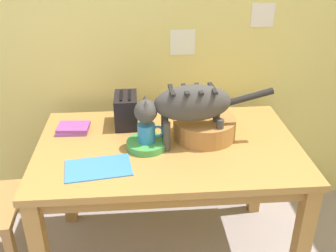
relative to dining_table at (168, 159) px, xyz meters
The scene contains 9 objects.
wall_rear 0.84m from the dining_table, 103.35° to the left, with size 4.61×0.11×2.50m.
dining_table is the anchor object (origin of this frame).
cat 0.32m from the dining_table, 10.80° to the right, with size 0.67×0.16×0.32m.
saucer_bowl 0.16m from the dining_table, 166.21° to the right, with size 0.20×0.20×0.03m, color green.
coffee_mug 0.20m from the dining_table, 165.75° to the right, with size 0.13×0.09×0.09m.
magazine 0.40m from the dining_table, 149.10° to the right, with size 0.29×0.18×0.01m, color #3C82D0.
book_stack 0.53m from the dining_table, 160.61° to the left, with size 0.17×0.13×0.03m.
wicker_basket 0.25m from the dining_table, 18.52° to the left, with size 0.32×0.32×0.10m.
toaster 0.36m from the dining_table, 131.94° to the left, with size 0.12×0.20×0.18m.
Camera 1 is at (0.00, -0.42, 1.72)m, focal length 41.97 mm.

